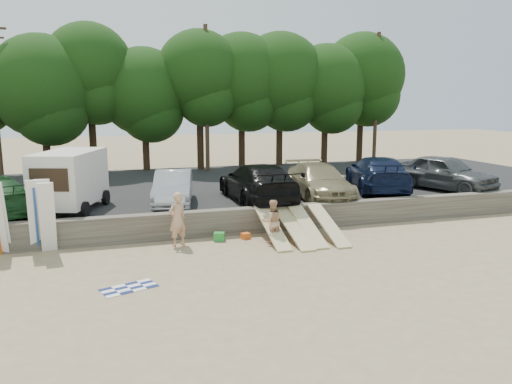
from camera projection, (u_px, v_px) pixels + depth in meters
ground at (247, 257)px, 16.52m from camera, size 120.00×120.00×0.00m
seawall at (225, 222)px, 19.25m from camera, size 44.00×0.50×1.00m
parking_lot at (192, 192)px, 26.33m from camera, size 44.00×14.50×0.70m
treeline at (183, 79)px, 31.94m from camera, size 33.86×6.61×9.22m
utility_poles at (207, 95)px, 31.16m from camera, size 25.80×0.26×9.00m
box_trailer at (70, 178)px, 20.07m from camera, size 3.05×4.20×2.42m
car_2 at (173, 188)px, 21.40m from camera, size 2.35×4.60×1.45m
car_3 at (258, 183)px, 22.02m from camera, size 2.47×5.88×1.69m
car_4 at (319, 181)px, 22.81m from camera, size 2.66×5.52×1.55m
car_5 at (377, 173)px, 24.72m from camera, size 4.05×6.31×1.70m
car_6 at (445, 173)px, 24.85m from camera, size 3.74×5.52×1.75m
surfboard_upright_6 at (36, 216)px, 16.80m from camera, size 0.56×0.64×2.56m
surfboard_upright_7 at (46, 215)px, 16.92m from camera, size 0.56×0.62×2.56m
surfboard_upright_8 at (47, 218)px, 16.70m from camera, size 0.59×0.88×2.50m
surfboard_low_0 at (272, 227)px, 18.28m from camera, size 0.56×2.85×1.09m
surfboard_low_1 at (294, 229)px, 18.35m from camera, size 0.56×2.89×0.95m
surfboard_low_2 at (307, 225)px, 18.58m from camera, size 0.56×2.84×1.09m
surfboard_low_3 at (328, 225)px, 18.70m from camera, size 0.56×2.86×1.05m
beachgoer_a at (177, 219)px, 17.64m from camera, size 0.85×0.74×1.95m
beachgoer_b at (272, 221)px, 18.07m from camera, size 0.81×0.65×1.60m
cooler at (219, 237)px, 18.42m from camera, size 0.46×0.41×0.32m
gear_bag at (246, 236)px, 18.72m from camera, size 0.36×0.33×0.22m
beach_towel at (129, 288)px, 13.81m from camera, size 1.91×1.91×0.00m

